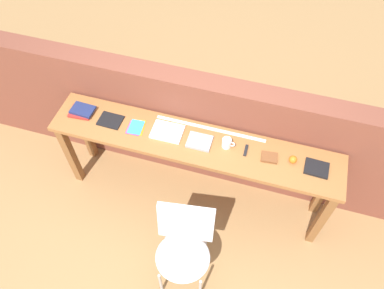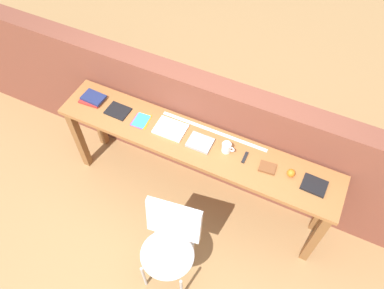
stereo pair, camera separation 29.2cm
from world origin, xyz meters
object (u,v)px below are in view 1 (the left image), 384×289
at_px(book_stack_leftmost, 82,111).
at_px(book_open_centre, 167,132).
at_px(multitool_folded, 246,150).
at_px(chair_white_moulded, 184,245).
at_px(book_repair_rightmost, 317,168).
at_px(pamphlet_pile_colourful, 136,127).
at_px(sports_ball_small, 293,159).
at_px(leather_journal_brown, 269,157).
at_px(magazine_cycling, 110,120).
at_px(mug, 227,143).

xyz_separation_m(book_stack_leftmost, book_open_centre, (0.79, 0.00, -0.01)).
xyz_separation_m(book_open_centre, multitool_folded, (0.68, -0.00, -0.00)).
xyz_separation_m(chair_white_moulded, book_stack_leftmost, (-1.18, 0.78, 0.37)).
distance_m(chair_white_moulded, book_stack_leftmost, 1.46).
xyz_separation_m(book_open_centre, book_repair_rightmost, (1.25, -0.02, 0.00)).
relative_size(book_stack_leftmost, book_repair_rightmost, 1.19).
bearing_deg(multitool_folded, pamphlet_pile_colourful, -178.43).
bearing_deg(pamphlet_pile_colourful, sports_ball_small, 1.13).
relative_size(book_stack_leftmost, leather_journal_brown, 1.70).
height_order(pamphlet_pile_colourful, multitool_folded, multitool_folded).
bearing_deg(sports_ball_small, multitool_folded, -179.98).
relative_size(leather_journal_brown, book_repair_rightmost, 0.70).
xyz_separation_m(book_open_centre, leather_journal_brown, (0.88, -0.02, 0.00)).
distance_m(sports_ball_small, book_repair_rightmost, 0.19).
bearing_deg(book_repair_rightmost, multitool_folded, -179.72).
height_order(magazine_cycling, book_open_centre, book_open_centre).
height_order(book_stack_leftmost, magazine_cycling, book_stack_leftmost).
distance_m(book_open_centre, leather_journal_brown, 0.88).
bearing_deg(mug, leather_journal_brown, -3.02).
xyz_separation_m(magazine_cycling, multitool_folded, (1.19, 0.02, 0.00)).
height_order(magazine_cycling, sports_ball_small, sports_ball_small).
bearing_deg(mug, chair_white_moulded, -99.75).
bearing_deg(mug, book_stack_leftmost, -179.94).
height_order(pamphlet_pile_colourful, mug, mug).
bearing_deg(pamphlet_pile_colourful, book_open_centre, 5.81).
xyz_separation_m(book_stack_leftmost, multitool_folded, (1.47, -0.00, -0.01)).
bearing_deg(chair_white_moulded, sports_ball_small, 49.16).
xyz_separation_m(mug, multitool_folded, (0.16, -0.00, -0.04)).
bearing_deg(multitool_folded, mug, 179.48).
xyz_separation_m(book_open_centre, mug, (0.52, -0.00, 0.04)).
height_order(chair_white_moulded, sports_ball_small, sports_ball_small).
height_order(book_open_centre, sports_ball_small, sports_ball_small).
bearing_deg(chair_white_moulded, multitool_folded, 69.21).
relative_size(book_open_centre, sports_ball_small, 4.01).
bearing_deg(book_repair_rightmost, chair_white_moulded, -136.80).
relative_size(multitool_folded, sports_ball_small, 1.67).
height_order(book_open_centre, multitool_folded, book_open_centre).
height_order(book_stack_leftmost, pamphlet_pile_colourful, book_stack_leftmost).
bearing_deg(magazine_cycling, book_stack_leftmost, 177.46).
distance_m(chair_white_moulded, mug, 0.89).
xyz_separation_m(magazine_cycling, leather_journal_brown, (1.39, 0.00, 0.01)).
relative_size(pamphlet_pile_colourful, book_open_centre, 0.69).
xyz_separation_m(chair_white_moulded, magazine_cycling, (-0.90, 0.76, 0.36)).
distance_m(multitool_folded, book_repair_rightmost, 0.57).
height_order(chair_white_moulded, leather_journal_brown, leather_journal_brown).
relative_size(mug, multitool_folded, 1.00).
relative_size(book_open_centre, mug, 2.40).
bearing_deg(leather_journal_brown, book_repair_rightmost, -5.20).
height_order(chair_white_moulded, book_stack_leftmost, book_stack_leftmost).
relative_size(book_open_centre, leather_journal_brown, 2.03).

